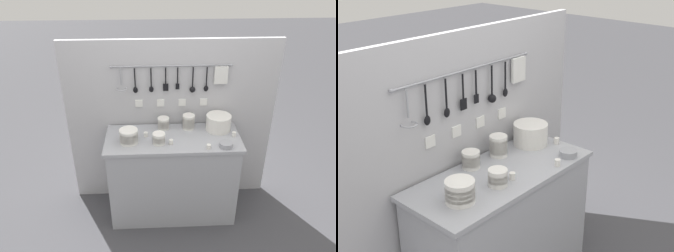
{
  "view_description": "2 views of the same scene",
  "coord_description": "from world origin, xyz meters",
  "views": [
    {
      "loc": [
        -0.18,
        -2.59,
        2.45
      ],
      "look_at": [
        -0.05,
        -0.02,
        1.02
      ],
      "focal_mm": 35.0,
      "sensor_mm": 36.0,
      "label": 1
    },
    {
      "loc": [
        -1.88,
        -1.72,
        2.24
      ],
      "look_at": [
        0.06,
        0.01,
        1.17
      ],
      "focal_mm": 50.0,
      "sensor_mm": 36.0,
      "label": 2
    }
  ],
  "objects": [
    {
      "name": "counter",
      "position": [
        0.0,
        0.0,
        0.44
      ],
      "size": [
        1.25,
        0.53,
        0.88
      ],
      "color": "#9EA0A8",
      "rests_on": "ground"
    },
    {
      "name": "back_wall",
      "position": [
        0.0,
        0.3,
        0.87
      ],
      "size": [
        2.05,
        0.11,
        1.72
      ],
      "color": "#B2B2B7",
      "rests_on": "ground"
    },
    {
      "name": "cup_back_left",
      "position": [
        0.3,
        -0.21,
        0.9
      ],
      "size": [
        0.04,
        0.04,
        0.04
      ],
      "color": "silver",
      "rests_on": "counter"
    },
    {
      "name": "cup_by_caddy",
      "position": [
        -0.02,
        -0.11,
        0.9
      ],
      "size": [
        0.04,
        0.04,
        0.04
      ],
      "color": "silver",
      "rests_on": "counter"
    },
    {
      "name": "steel_mixing_bowl",
      "position": [
        0.46,
        -0.18,
        0.9
      ],
      "size": [
        0.12,
        0.12,
        0.04
      ],
      "color": "#93969E",
      "rests_on": "counter"
    },
    {
      "name": "plate_stack",
      "position": [
        0.44,
        0.13,
        0.96
      ],
      "size": [
        0.24,
        0.24,
        0.15
      ],
      "color": "silver",
      "rests_on": "counter"
    },
    {
      "name": "bowl_stack_nested_right",
      "position": [
        -0.08,
        0.18,
        0.94
      ],
      "size": [
        0.11,
        0.11,
        0.11
      ],
      "color": "silver",
      "rests_on": "counter"
    },
    {
      "name": "cup_edge_near",
      "position": [
        0.57,
        -0.01,
        0.9
      ],
      "size": [
        0.04,
        0.04,
        0.04
      ],
      "color": "silver",
      "rests_on": "counter"
    },
    {
      "name": "bowl_stack_tall_left",
      "position": [
        -0.13,
        -0.1,
        0.93
      ],
      "size": [
        0.11,
        0.11,
        0.1
      ],
      "color": "silver",
      "rests_on": "counter"
    },
    {
      "name": "cup_front_left",
      "position": [
        -0.25,
        0.03,
        0.9
      ],
      "size": [
        0.04,
        0.04,
        0.04
      ],
      "color": "silver",
      "rests_on": "counter"
    },
    {
      "name": "bowl_stack_back_corner",
      "position": [
        0.16,
        0.17,
        0.95
      ],
      "size": [
        0.12,
        0.12,
        0.14
      ],
      "color": "silver",
      "rests_on": "counter"
    },
    {
      "name": "bowl_stack_short_front",
      "position": [
        -0.4,
        -0.06,
        0.95
      ],
      "size": [
        0.17,
        0.17,
        0.13
      ],
      "color": "silver",
      "rests_on": "counter"
    }
  ]
}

